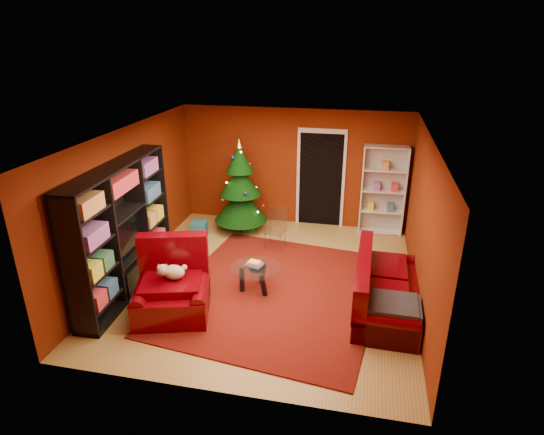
% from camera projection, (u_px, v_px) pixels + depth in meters
% --- Properties ---
extents(floor, '(5.00, 5.50, 0.05)m').
position_uv_depth(floor, '(267.00, 282.00, 8.07)').
color(floor, '#A78840').
rests_on(floor, ground).
extents(ceiling, '(5.00, 5.50, 0.05)m').
position_uv_depth(ceiling, '(267.00, 133.00, 7.06)').
color(ceiling, silver).
rests_on(ceiling, wall_back).
extents(wall_back, '(5.00, 0.05, 2.60)m').
position_uv_depth(wall_back, '(294.00, 167.00, 10.07)').
color(wall_back, maroon).
rests_on(wall_back, ground).
extents(wall_left, '(0.05, 5.50, 2.60)m').
position_uv_depth(wall_left, '(128.00, 202.00, 8.05)').
color(wall_left, maroon).
rests_on(wall_left, ground).
extents(wall_right, '(0.05, 5.50, 2.60)m').
position_uv_depth(wall_right, '(425.00, 225.00, 7.08)').
color(wall_right, maroon).
rests_on(wall_right, ground).
extents(doorway, '(1.06, 0.60, 2.16)m').
position_uv_depth(doorway, '(321.00, 180.00, 10.01)').
color(doorway, black).
rests_on(doorway, floor).
extents(rug, '(3.76, 4.24, 0.02)m').
position_uv_depth(rug, '(276.00, 291.00, 7.70)').
color(rug, '#63130C').
rests_on(rug, floor).
extents(media_unit, '(0.56, 2.85, 2.17)m').
position_uv_depth(media_unit, '(122.00, 230.00, 7.44)').
color(media_unit, black).
rests_on(media_unit, floor).
extents(christmas_tree, '(1.16, 1.16, 2.06)m').
position_uv_depth(christmas_tree, '(240.00, 187.00, 9.73)').
color(christmas_tree, black).
rests_on(christmas_tree, floor).
extents(gift_box_teal, '(0.36, 0.36, 0.32)m').
position_uv_depth(gift_box_teal, '(199.00, 229.00, 9.74)').
color(gift_box_teal, '#1C657B').
rests_on(gift_box_teal, floor).
extents(gift_box_green, '(0.26, 0.26, 0.26)m').
position_uv_depth(gift_box_green, '(249.00, 226.00, 10.00)').
color(gift_box_green, '#317339').
rests_on(gift_box_green, floor).
extents(white_bookshelf, '(0.92, 0.35, 1.97)m').
position_uv_depth(white_bookshelf, '(383.00, 191.00, 9.64)').
color(white_bookshelf, white).
rests_on(white_bookshelf, floor).
extents(armchair, '(1.48, 1.48, 0.94)m').
position_uv_depth(armchair, '(171.00, 287.00, 6.95)').
color(armchair, '#460007').
rests_on(armchair, rug).
extents(dog, '(0.47, 0.40, 0.31)m').
position_uv_depth(dog, '(174.00, 272.00, 6.91)').
color(dog, beige).
rests_on(dog, armchair).
extents(sofa, '(0.99, 2.11, 0.90)m').
position_uv_depth(sofa, '(387.00, 284.00, 7.07)').
color(sofa, '#460007').
rests_on(sofa, rug).
extents(coffee_table, '(1.06, 1.06, 0.54)m').
position_uv_depth(coffee_table, '(256.00, 279.00, 7.67)').
color(coffee_table, gray).
rests_on(coffee_table, rug).
extents(acrylic_chair, '(0.44, 0.47, 0.77)m').
position_uv_depth(acrylic_chair, '(275.00, 231.00, 9.11)').
color(acrylic_chair, '#66605B').
rests_on(acrylic_chair, rug).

